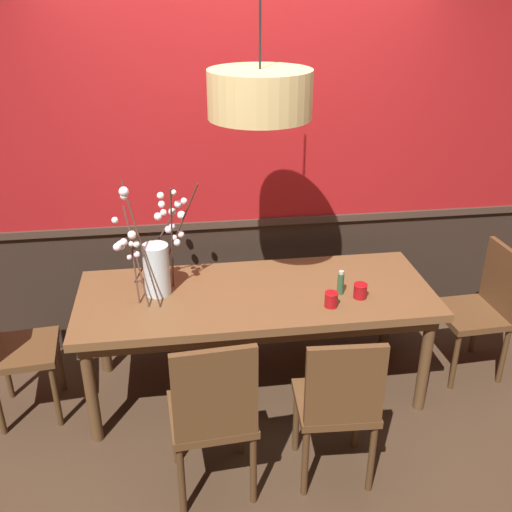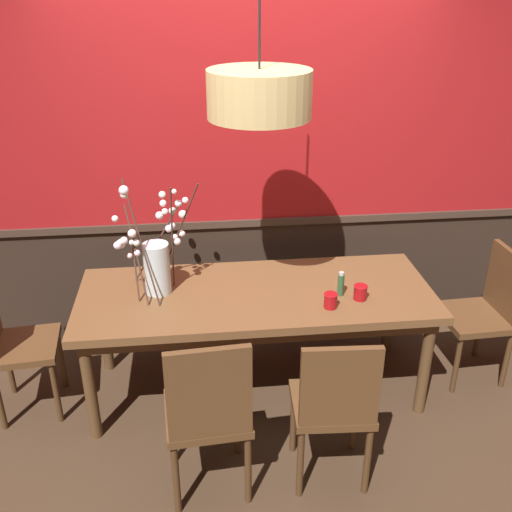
{
  "view_description": "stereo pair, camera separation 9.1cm",
  "coord_description": "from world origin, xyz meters",
  "px_view_note": "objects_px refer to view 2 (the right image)",
  "views": [
    {
      "loc": [
        -0.44,
        -3.12,
        2.51
      ],
      "look_at": [
        0.0,
        0.0,
        0.98
      ],
      "focal_mm": 41.1,
      "sensor_mm": 36.0,
      "label": 1
    },
    {
      "loc": [
        -0.35,
        -3.13,
        2.51
      ],
      "look_at": [
        0.0,
        0.0,
        0.98
      ],
      "focal_mm": 41.1,
      "sensor_mm": 36.0,
      "label": 2
    }
  ],
  "objects_px": {
    "candle_holder_nearer_center": "(360,292)",
    "candle_holder_nearer_edge": "(331,300)",
    "pendant_lamp": "(259,94)",
    "chair_near_side_left": "(208,411)",
    "vase_with_blossoms": "(156,262)",
    "chair_far_side_right": "(284,262)",
    "chair_near_side_right": "(334,403)",
    "chair_head_east_end": "(486,308)",
    "dining_table": "(256,303)",
    "chair_head_west_end": "(10,338)",
    "condiment_bottle": "(341,284)"
  },
  "relations": [
    {
      "from": "pendant_lamp",
      "to": "dining_table",
      "type": "bearing_deg",
      "value": 93.39
    },
    {
      "from": "chair_far_side_right",
      "to": "chair_head_west_end",
      "type": "distance_m",
      "value": 2.0
    },
    {
      "from": "chair_near_side_left",
      "to": "pendant_lamp",
      "type": "bearing_deg",
      "value": 65.34
    },
    {
      "from": "chair_near_side_left",
      "to": "chair_head_east_end",
      "type": "bearing_deg",
      "value": 24.52
    },
    {
      "from": "dining_table",
      "to": "chair_near_side_left",
      "type": "xyz_separation_m",
      "value": [
        -0.33,
        -0.84,
        -0.11
      ]
    },
    {
      "from": "chair_head_east_end",
      "to": "candle_holder_nearer_center",
      "type": "bearing_deg",
      "value": -169.55
    },
    {
      "from": "chair_far_side_right",
      "to": "vase_with_blossoms",
      "type": "relative_size",
      "value": 1.23
    },
    {
      "from": "chair_near_side_right",
      "to": "pendant_lamp",
      "type": "relative_size",
      "value": 1.04
    },
    {
      "from": "chair_head_east_end",
      "to": "condiment_bottle",
      "type": "xyz_separation_m",
      "value": [
        -1.02,
        -0.11,
        0.3
      ]
    },
    {
      "from": "vase_with_blossoms",
      "to": "candle_holder_nearer_center",
      "type": "xyz_separation_m",
      "value": [
        1.21,
        -0.24,
        -0.16
      ]
    },
    {
      "from": "chair_near_side_left",
      "to": "vase_with_blossoms",
      "type": "bearing_deg",
      "value": 106.14
    },
    {
      "from": "candle_holder_nearer_center",
      "to": "chair_far_side_right",
      "type": "bearing_deg",
      "value": 106.89
    },
    {
      "from": "chair_head_west_end",
      "to": "candle_holder_nearer_edge",
      "type": "bearing_deg",
      "value": -6.09
    },
    {
      "from": "vase_with_blossoms",
      "to": "candle_holder_nearer_edge",
      "type": "distance_m",
      "value": 1.07
    },
    {
      "from": "chair_near_side_left",
      "to": "chair_near_side_right",
      "type": "distance_m",
      "value": 0.64
    },
    {
      "from": "chair_near_side_right",
      "to": "vase_with_blossoms",
      "type": "relative_size",
      "value": 1.27
    },
    {
      "from": "dining_table",
      "to": "candle_holder_nearer_edge",
      "type": "height_order",
      "value": "candle_holder_nearer_edge"
    },
    {
      "from": "dining_table",
      "to": "vase_with_blossoms",
      "type": "xyz_separation_m",
      "value": [
        -0.6,
        0.08,
        0.28
      ]
    },
    {
      "from": "chair_head_east_end",
      "to": "candle_holder_nearer_center",
      "type": "xyz_separation_m",
      "value": [
        -0.92,
        -0.17,
        0.27
      ]
    },
    {
      "from": "chair_near_side_left",
      "to": "vase_with_blossoms",
      "type": "xyz_separation_m",
      "value": [
        -0.27,
        0.92,
        0.39
      ]
    },
    {
      "from": "chair_head_east_end",
      "to": "condiment_bottle",
      "type": "relative_size",
      "value": 5.87
    },
    {
      "from": "chair_near_side_left",
      "to": "chair_head_west_end",
      "type": "height_order",
      "value": "chair_near_side_left"
    },
    {
      "from": "chair_head_west_end",
      "to": "condiment_bottle",
      "type": "bearing_deg",
      "value": -1.83
    },
    {
      "from": "candle_holder_nearer_center",
      "to": "dining_table",
      "type": "bearing_deg",
      "value": 165.61
    },
    {
      "from": "condiment_bottle",
      "to": "chair_head_west_end",
      "type": "bearing_deg",
      "value": 178.17
    },
    {
      "from": "chair_head_east_end",
      "to": "vase_with_blossoms",
      "type": "xyz_separation_m",
      "value": [
        -2.13,
        0.07,
        0.43
      ]
    },
    {
      "from": "chair_head_west_end",
      "to": "pendant_lamp",
      "type": "bearing_deg",
      "value": -2.64
    },
    {
      "from": "chair_head_east_end",
      "to": "candle_holder_nearer_edge",
      "type": "xyz_separation_m",
      "value": [
        -1.12,
        -0.25,
        0.27
      ]
    },
    {
      "from": "chair_near_side_left",
      "to": "candle_holder_nearer_edge",
      "type": "bearing_deg",
      "value": 39.0
    },
    {
      "from": "chair_near_side_right",
      "to": "pendant_lamp",
      "type": "xyz_separation_m",
      "value": [
        -0.3,
        0.73,
        1.42
      ]
    },
    {
      "from": "vase_with_blossoms",
      "to": "condiment_bottle",
      "type": "distance_m",
      "value": 1.12
    },
    {
      "from": "chair_head_east_end",
      "to": "chair_near_side_left",
      "type": "bearing_deg",
      "value": -155.48
    },
    {
      "from": "candle_holder_nearer_center",
      "to": "candle_holder_nearer_edge",
      "type": "height_order",
      "value": "same"
    },
    {
      "from": "dining_table",
      "to": "pendant_lamp",
      "type": "relative_size",
      "value": 2.43
    },
    {
      "from": "chair_head_west_end",
      "to": "pendant_lamp",
      "type": "height_order",
      "value": "pendant_lamp"
    },
    {
      "from": "chair_far_side_right",
      "to": "chair_head_east_end",
      "type": "bearing_deg",
      "value": -34.24
    },
    {
      "from": "chair_head_west_end",
      "to": "pendant_lamp",
      "type": "distance_m",
      "value": 2.06
    },
    {
      "from": "pendant_lamp",
      "to": "candle_holder_nearer_edge",
      "type": "bearing_deg",
      "value": -18.24
    },
    {
      "from": "chair_head_east_end",
      "to": "pendant_lamp",
      "type": "xyz_separation_m",
      "value": [
        -1.52,
        -0.11,
        1.44
      ]
    },
    {
      "from": "vase_with_blossoms",
      "to": "candle_holder_nearer_edge",
      "type": "bearing_deg",
      "value": -17.18
    },
    {
      "from": "chair_near_side_right",
      "to": "chair_head_west_end",
      "type": "bearing_deg",
      "value": 156.09
    },
    {
      "from": "vase_with_blossoms",
      "to": "candle_holder_nearer_edge",
      "type": "xyz_separation_m",
      "value": [
        1.01,
        -0.31,
        -0.16
      ]
    },
    {
      "from": "chair_near_side_left",
      "to": "vase_with_blossoms",
      "type": "relative_size",
      "value": 1.34
    },
    {
      "from": "chair_near_side_left",
      "to": "dining_table",
      "type": "bearing_deg",
      "value": 68.33
    },
    {
      "from": "candle_holder_nearer_center",
      "to": "condiment_bottle",
      "type": "height_order",
      "value": "condiment_bottle"
    },
    {
      "from": "vase_with_blossoms",
      "to": "candle_holder_nearer_center",
      "type": "relative_size",
      "value": 8.03
    },
    {
      "from": "dining_table",
      "to": "chair_far_side_right",
      "type": "relative_size",
      "value": 2.4
    },
    {
      "from": "chair_far_side_right",
      "to": "candle_holder_nearer_edge",
      "type": "xyz_separation_m",
      "value": [
        0.1,
        -1.08,
        0.27
      ]
    },
    {
      "from": "chair_head_west_end",
      "to": "candle_holder_nearer_edge",
      "type": "distance_m",
      "value": 1.93
    },
    {
      "from": "vase_with_blossoms",
      "to": "candle_holder_nearer_center",
      "type": "height_order",
      "value": "vase_with_blossoms"
    }
  ]
}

